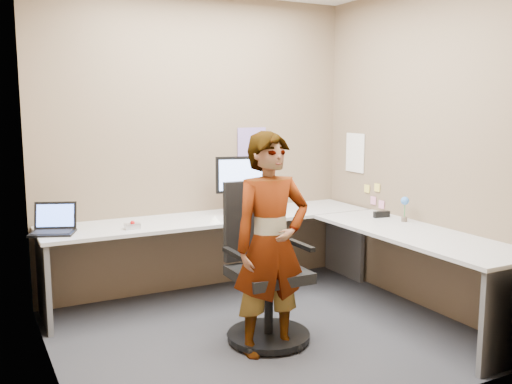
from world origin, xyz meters
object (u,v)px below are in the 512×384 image
monitor (243,178)px  person (271,244)px  office_chair (264,277)px  desk (289,241)px

monitor → person: person is taller
office_chair → person: bearing=-106.8°
office_chair → desk: bearing=43.3°
desk → office_chair: 0.66m
desk → monitor: bearing=103.7°
monitor → person: (-0.40, -1.25, -0.30)m
monitor → desk: bearing=-62.8°
desk → office_chair: (-0.47, -0.44, -0.12)m
desk → person: (-0.54, -0.67, 0.18)m
office_chair → person: 0.38m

